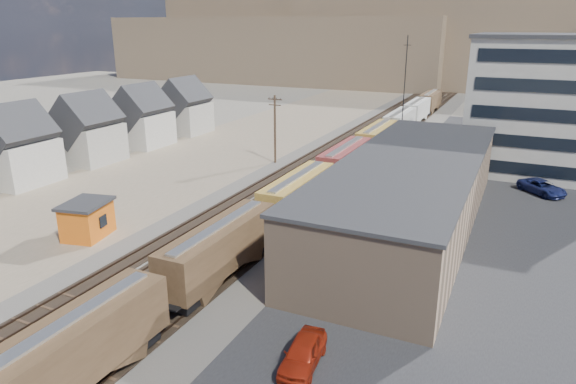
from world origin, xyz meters
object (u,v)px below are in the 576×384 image
at_px(parked_car_red, 303,353).
at_px(utility_pole_north, 275,128).
at_px(freight_train, 362,148).
at_px(maintenance_shed, 87,219).
at_px(parked_car_blue, 542,188).

bearing_deg(parked_car_red, utility_pole_north, 112.65).
relative_size(utility_pole_north, parked_car_red, 2.01).
relative_size(freight_train, maintenance_shed, 21.68).
relative_size(maintenance_shed, parked_car_blue, 0.92).
distance_m(freight_train, utility_pole_north, 12.98).
bearing_deg(maintenance_shed, parked_car_blue, 39.63).
bearing_deg(utility_pole_north, parked_car_blue, 0.64).
bearing_deg(parked_car_red, maintenance_shed, 154.87).
height_order(freight_train, parked_car_blue, freight_train).
xyz_separation_m(freight_train, parked_car_red, (10.38, -45.35, -1.94)).
height_order(freight_train, maintenance_shed, freight_train).
height_order(maintenance_shed, parked_car_blue, maintenance_shed).
relative_size(freight_train, parked_car_blue, 19.89).
bearing_deg(maintenance_shed, freight_train, 65.58).
bearing_deg(freight_train, utility_pole_north, -164.90).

